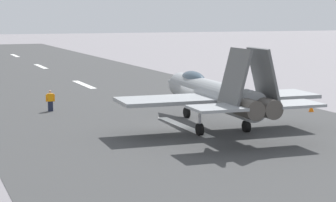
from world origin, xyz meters
name	(u,v)px	position (x,y,z in m)	size (l,w,h in m)	color
ground_plane	(178,124)	(0.00, 0.00, 0.00)	(400.00, 400.00, 0.00)	gray
runway_strip	(179,124)	(-0.02, 0.00, 0.01)	(240.00, 26.00, 0.02)	#3E3E3F
fighter_jet	(213,93)	(-2.43, -1.39, 2.37)	(16.41, 13.14, 5.56)	gray
crew_person	(50,101)	(8.94, 6.95, 0.83)	(0.28, 0.70, 1.66)	#1E2338
marker_cone_mid	(311,108)	(1.18, -11.61, 0.28)	(0.44, 0.44, 0.55)	orange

